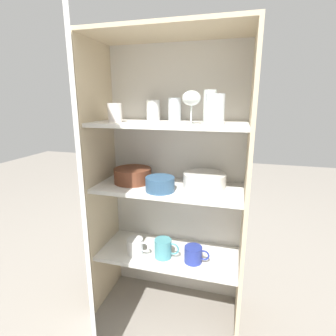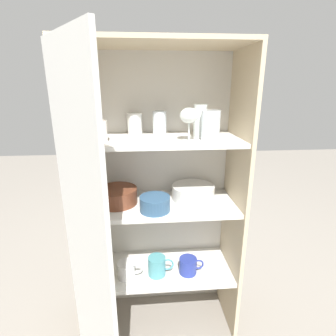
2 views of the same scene
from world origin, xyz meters
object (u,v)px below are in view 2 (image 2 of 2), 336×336
serving_bowl_small (155,203)px  plate_stack_white (193,192)px  coffee_mug_primary (127,270)px  mixing_bowl_large (117,195)px

serving_bowl_small → plate_stack_white: bearing=30.4°
plate_stack_white → coffee_mug_primary: size_ratio=1.71×
mixing_bowl_large → coffee_mug_primary: mixing_bowl_large is taller
plate_stack_white → mixing_bowl_large: (-0.38, -0.02, 0.01)m
mixing_bowl_large → serving_bowl_small: (0.18, -0.10, -0.00)m
serving_bowl_small → mixing_bowl_large: bearing=152.3°
coffee_mug_primary → serving_bowl_small: bearing=-6.5°
mixing_bowl_large → plate_stack_white: bearing=3.0°
coffee_mug_primary → plate_stack_white: bearing=16.1°
serving_bowl_small → coffee_mug_primary: 0.40m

